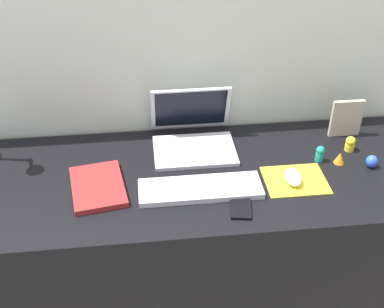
{
  "coord_description": "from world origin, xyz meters",
  "views": [
    {
      "loc": [
        -0.14,
        -1.36,
        1.8
      ],
      "look_at": [
        0.02,
        0.0,
        0.83
      ],
      "focal_mm": 46.62,
      "sensor_mm": 36.0,
      "label": 1
    }
  ],
  "objects_px": {
    "keyboard": "(200,189)",
    "notebook_pad": "(98,187)",
    "toy_figurine_teal": "(320,154)",
    "mouse": "(293,177)",
    "toy_figurine_orange": "(340,158)",
    "laptop": "(193,132)",
    "toy_figurine_blue": "(372,161)",
    "cell_phone": "(241,205)",
    "toy_figurine_yellow": "(350,144)",
    "picture_frame": "(346,118)"
  },
  "relations": [
    {
      "from": "mouse",
      "to": "toy_figurine_teal",
      "type": "height_order",
      "value": "toy_figurine_teal"
    },
    {
      "from": "keyboard",
      "to": "toy_figurine_orange",
      "type": "relative_size",
      "value": 9.76
    },
    {
      "from": "toy_figurine_blue",
      "to": "picture_frame",
      "type": "bearing_deg",
      "value": 96.22
    },
    {
      "from": "toy_figurine_blue",
      "to": "toy_figurine_teal",
      "type": "bearing_deg",
      "value": 161.71
    },
    {
      "from": "notebook_pad",
      "to": "picture_frame",
      "type": "distance_m",
      "value": 0.97
    },
    {
      "from": "notebook_pad",
      "to": "picture_frame",
      "type": "height_order",
      "value": "picture_frame"
    },
    {
      "from": "notebook_pad",
      "to": "toy_figurine_teal",
      "type": "relative_size",
      "value": 3.91
    },
    {
      "from": "mouse",
      "to": "picture_frame",
      "type": "height_order",
      "value": "picture_frame"
    },
    {
      "from": "mouse",
      "to": "cell_phone",
      "type": "distance_m",
      "value": 0.23
    },
    {
      "from": "keyboard",
      "to": "toy_figurine_orange",
      "type": "bearing_deg",
      "value": 11.45
    },
    {
      "from": "toy_figurine_blue",
      "to": "toy_figurine_orange",
      "type": "height_order",
      "value": "toy_figurine_blue"
    },
    {
      "from": "keyboard",
      "to": "toy_figurine_teal",
      "type": "height_order",
      "value": "toy_figurine_teal"
    },
    {
      "from": "cell_phone",
      "to": "notebook_pad",
      "type": "relative_size",
      "value": 0.53
    },
    {
      "from": "toy_figurine_blue",
      "to": "keyboard",
      "type": "bearing_deg",
      "value": -173.74
    },
    {
      "from": "toy_figurine_teal",
      "to": "toy_figurine_yellow",
      "type": "bearing_deg",
      "value": 21.51
    },
    {
      "from": "picture_frame",
      "to": "toy_figurine_yellow",
      "type": "xyz_separation_m",
      "value": [
        -0.02,
        -0.1,
        -0.05
      ]
    },
    {
      "from": "toy_figurine_orange",
      "to": "toy_figurine_blue",
      "type": "bearing_deg",
      "value": -19.27
    },
    {
      "from": "cell_phone",
      "to": "picture_frame",
      "type": "bearing_deg",
      "value": 47.26
    },
    {
      "from": "keyboard",
      "to": "notebook_pad",
      "type": "bearing_deg",
      "value": 171.58
    },
    {
      "from": "cell_phone",
      "to": "toy_figurine_orange",
      "type": "distance_m",
      "value": 0.44
    },
    {
      "from": "cell_phone",
      "to": "notebook_pad",
      "type": "xyz_separation_m",
      "value": [
        -0.46,
        0.14,
        0.01
      ]
    },
    {
      "from": "mouse",
      "to": "toy_figurine_orange",
      "type": "height_order",
      "value": "toy_figurine_orange"
    },
    {
      "from": "mouse",
      "to": "toy_figurine_orange",
      "type": "bearing_deg",
      "value": 24.84
    },
    {
      "from": "cell_phone",
      "to": "notebook_pad",
      "type": "bearing_deg",
      "value": 172.17
    },
    {
      "from": "toy_figurine_blue",
      "to": "toy_figurine_orange",
      "type": "distance_m",
      "value": 0.11
    },
    {
      "from": "toy_figurine_teal",
      "to": "keyboard",
      "type": "bearing_deg",
      "value": -164.43
    },
    {
      "from": "toy_figurine_yellow",
      "to": "toy_figurine_blue",
      "type": "bearing_deg",
      "value": -70.69
    },
    {
      "from": "cell_phone",
      "to": "toy_figurine_teal",
      "type": "xyz_separation_m",
      "value": [
        0.33,
        0.22,
        0.03
      ]
    },
    {
      "from": "toy_figurine_yellow",
      "to": "toy_figurine_blue",
      "type": "distance_m",
      "value": 0.12
    },
    {
      "from": "laptop",
      "to": "toy_figurine_orange",
      "type": "relative_size",
      "value": 7.14
    },
    {
      "from": "cell_phone",
      "to": "toy_figurine_yellow",
      "type": "relative_size",
      "value": 2.21
    },
    {
      "from": "toy_figurine_yellow",
      "to": "toy_figurine_teal",
      "type": "relative_size",
      "value": 0.94
    },
    {
      "from": "toy_figurine_yellow",
      "to": "toy_figurine_teal",
      "type": "distance_m",
      "value": 0.14
    },
    {
      "from": "mouse",
      "to": "toy_figurine_orange",
      "type": "distance_m",
      "value": 0.22
    },
    {
      "from": "toy_figurine_teal",
      "to": "toy_figurine_orange",
      "type": "xyz_separation_m",
      "value": [
        0.07,
        -0.02,
        -0.01
      ]
    },
    {
      "from": "mouse",
      "to": "cell_phone",
      "type": "height_order",
      "value": "mouse"
    },
    {
      "from": "toy_figurine_orange",
      "to": "toy_figurine_yellow",
      "type": "bearing_deg",
      "value": 47.99
    },
    {
      "from": "picture_frame",
      "to": "toy_figurine_blue",
      "type": "distance_m",
      "value": 0.22
    },
    {
      "from": "cell_phone",
      "to": "toy_figurine_orange",
      "type": "bearing_deg",
      "value": 35.63
    },
    {
      "from": "keyboard",
      "to": "picture_frame",
      "type": "bearing_deg",
      "value": 25.19
    },
    {
      "from": "toy_figurine_yellow",
      "to": "toy_figurine_teal",
      "type": "xyz_separation_m",
      "value": [
        -0.13,
        -0.05,
        0.0
      ]
    },
    {
      "from": "picture_frame",
      "to": "laptop",
      "type": "bearing_deg",
      "value": 179.35
    },
    {
      "from": "laptop",
      "to": "toy_figurine_teal",
      "type": "relative_size",
      "value": 4.89
    },
    {
      "from": "picture_frame",
      "to": "toy_figurine_blue",
      "type": "xyz_separation_m",
      "value": [
        0.02,
        -0.21,
        -0.05
      ]
    },
    {
      "from": "notebook_pad",
      "to": "toy_figurine_orange",
      "type": "relative_size",
      "value": 5.71
    },
    {
      "from": "laptop",
      "to": "toy_figurine_teal",
      "type": "distance_m",
      "value": 0.47
    },
    {
      "from": "notebook_pad",
      "to": "toy_figurine_blue",
      "type": "relative_size",
      "value": 5.17
    },
    {
      "from": "cell_phone",
      "to": "toy_figurine_yellow",
      "type": "height_order",
      "value": "toy_figurine_yellow"
    },
    {
      "from": "toy_figurine_teal",
      "to": "toy_figurine_orange",
      "type": "bearing_deg",
      "value": -16.77
    },
    {
      "from": "picture_frame",
      "to": "toy_figurine_blue",
      "type": "relative_size",
      "value": 3.23
    }
  ]
}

